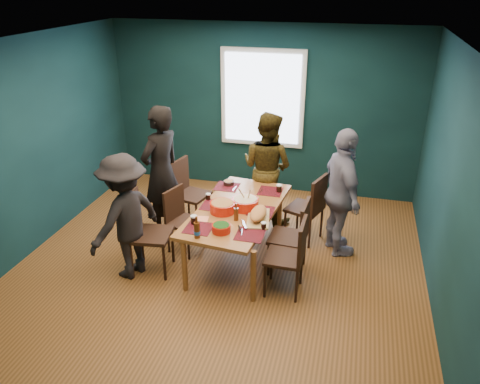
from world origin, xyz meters
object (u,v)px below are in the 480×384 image
object	(u,v)px
chair_left_mid	(180,215)
person_far_left	(161,172)
chair_left_near	(142,227)
person_right	(342,194)
chair_right_near	(292,252)
chair_right_mid	(295,232)
bowl_salad	(222,207)
person_near_left	(125,217)
bowl_herbs	(221,228)
cutting_board	(258,215)
dining_table	(237,213)
person_back	(267,167)
chair_right_far	(311,204)
chair_left_far	(186,188)
bowl_dumpling	(245,203)

from	to	relation	value
chair_left_mid	person_far_left	size ratio (longest dim) A/B	0.47
chair_left_mid	chair_left_near	distance (m)	0.63
chair_left_near	person_right	size ratio (longest dim) A/B	0.61
chair_left_mid	chair_right_near	xyz separation A→B (m)	(1.56, -0.58, 0.04)
chair_right_mid	bowl_salad	distance (m)	0.94
person_near_left	bowl_herbs	size ratio (longest dim) A/B	7.26
bowl_herbs	cutting_board	distance (m)	0.52
person_near_left	cutting_board	world-z (taller)	person_near_left
dining_table	person_back	distance (m)	1.16
cutting_board	chair_left_near	bearing A→B (deg)	-174.71
chair_left_mid	chair_right_far	xyz separation A→B (m)	(1.62, 0.63, 0.06)
person_back	person_near_left	xyz separation A→B (m)	(-1.32, -1.82, -0.04)
person_right	bowl_herbs	world-z (taller)	person_right
dining_table	chair_right_near	bearing A→B (deg)	-30.19
bowl_herbs	dining_table	bearing A→B (deg)	87.43
chair_left_far	chair_right_mid	xyz separation A→B (m)	(1.70, -0.84, -0.01)
person_back	person_near_left	world-z (taller)	person_back
chair_right_near	chair_left_near	bearing A→B (deg)	-179.32
chair_left_far	chair_left_near	distance (m)	1.26
person_back	bowl_salad	distance (m)	1.31
dining_table	chair_left_near	xyz separation A→B (m)	(-1.03, -0.57, -0.03)
dining_table	bowl_herbs	size ratio (longest dim) A/B	9.00
chair_right_mid	person_far_left	distance (m)	2.03
person_far_left	bowl_dumpling	bearing A→B (deg)	95.82
dining_table	bowl_salad	bearing A→B (deg)	-132.82
chair_left_far	dining_table	bearing A→B (deg)	-23.31
bowl_salad	chair_right_near	bearing A→B (deg)	-25.30
dining_table	chair_right_near	world-z (taller)	chair_right_near
cutting_board	chair_right_mid	bearing A→B (deg)	-2.13
person_near_left	chair_left_mid	bearing A→B (deg)	170.95
person_far_left	person_back	world-z (taller)	person_far_left
person_near_left	bowl_herbs	world-z (taller)	person_near_left
person_back	bowl_dumpling	size ratio (longest dim) A/B	4.94
chair_right_mid	person_right	size ratio (longest dim) A/B	0.56
dining_table	person_far_left	size ratio (longest dim) A/B	1.05
person_far_left	dining_table	bearing A→B (deg)	93.32
chair_left_near	bowl_salad	world-z (taller)	chair_left_near
person_near_left	bowl_salad	size ratio (longest dim) A/B	4.99
person_right	cutting_board	world-z (taller)	person_right
bowl_dumpling	bowl_herbs	world-z (taller)	bowl_dumpling
chair_left_far	person_right	xyz separation A→B (m)	(2.18, -0.24, 0.28)
dining_table	bowl_dumpling	world-z (taller)	bowl_dumpling
chair_left_mid	person_back	size ratio (longest dim) A/B	0.53
chair_right_mid	cutting_board	size ratio (longest dim) A/B	1.47
chair_left_mid	bowl_herbs	distance (m)	0.99
dining_table	person_right	world-z (taller)	person_right
cutting_board	chair_left_mid	bearing A→B (deg)	159.12
chair_left_mid	person_far_left	world-z (taller)	person_far_left
chair_right_mid	bowl_dumpling	bearing A→B (deg)	168.26
chair_left_far	person_far_left	xyz separation A→B (m)	(-0.22, -0.31, 0.35)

